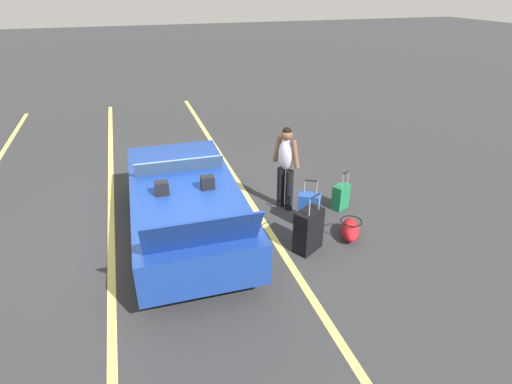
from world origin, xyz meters
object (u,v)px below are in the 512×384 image
suitcase_large_black (308,230)px  duffel_bag (350,230)px  suitcase_small_carryon (341,197)px  traveler_person (286,164)px  convertible_car (184,199)px  suitcase_medium_bright (309,209)px

suitcase_large_black → duffel_bag: size_ratio=1.48×
suitcase_small_carryon → traveler_person: 1.28m
suitcase_small_carryon → traveler_person: traveler_person is taller
traveler_person → suitcase_small_carryon: bearing=128.2°
suitcase_large_black → traveler_person: 1.55m
convertible_car → suitcase_medium_bright: bearing=-103.4°
convertible_car → suitcase_large_black: size_ratio=4.06×
convertible_car → duffel_bag: size_ratio=6.01×
suitcase_medium_bright → duffel_bag: (-0.62, -0.51, -0.15)m
suitcase_small_carryon → convertible_car: bearing=57.7°
convertible_car → suitcase_medium_bright: (-0.57, -2.15, -0.28)m
traveler_person → convertible_car: bearing=-28.0°
suitcase_medium_bright → duffel_bag: bearing=69.0°
suitcase_small_carryon → suitcase_medium_bright: bearing=84.8°
suitcase_small_carryon → duffel_bag: suitcase_small_carryon is taller
traveler_person → duffel_bag: bearing=85.0°
suitcase_medium_bright → suitcase_small_carryon: bearing=142.7°
suitcase_small_carryon → duffel_bag: size_ratio=1.13×
suitcase_medium_bright → duffel_bag: suitcase_medium_bright is taller
suitcase_large_black → duffel_bag: suitcase_large_black is taller
convertible_car → duffel_bag: convertible_car is taller
suitcase_medium_bright → suitcase_small_carryon: (0.36, -0.84, -0.06)m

